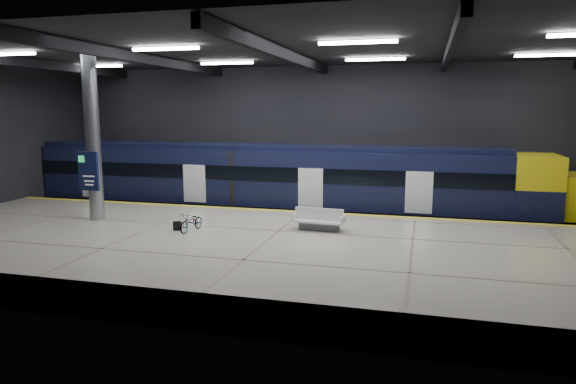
% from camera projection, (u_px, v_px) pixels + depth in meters
% --- Properties ---
extents(ground, '(30.00, 30.00, 0.00)m').
position_uv_depth(ground, '(286.00, 251.00, 20.80)').
color(ground, black).
rests_on(ground, ground).
extents(room_shell, '(30.10, 16.10, 8.05)m').
position_uv_depth(room_shell, '(286.00, 109.00, 19.89)').
color(room_shell, black).
rests_on(room_shell, ground).
extents(platform, '(30.00, 11.00, 1.10)m').
position_uv_depth(platform, '(268.00, 255.00, 18.33)').
color(platform, beige).
rests_on(platform, ground).
extents(safety_strip, '(30.00, 0.40, 0.01)m').
position_uv_depth(safety_strip, '(302.00, 212.00, 23.24)').
color(safety_strip, yellow).
rests_on(safety_strip, platform).
extents(rails, '(30.00, 1.52, 0.16)m').
position_uv_depth(rails, '(314.00, 221.00, 26.03)').
color(rails, gray).
rests_on(rails, ground).
extents(train, '(29.40, 2.84, 3.79)m').
position_uv_depth(train, '(293.00, 182.00, 25.99)').
color(train, black).
rests_on(train, ground).
extents(bench, '(2.00, 0.92, 0.86)m').
position_uv_depth(bench, '(319.00, 222.00, 19.70)').
color(bench, '#595B60').
rests_on(bench, platform).
extents(bicycle, '(0.70, 1.46, 0.74)m').
position_uv_depth(bicycle, '(192.00, 222.00, 19.52)').
color(bicycle, '#99999E').
rests_on(bicycle, platform).
extents(pannier_bag, '(0.34, 0.25, 0.35)m').
position_uv_depth(pannier_bag, '(177.00, 226.00, 19.70)').
color(pannier_bag, black).
rests_on(pannier_bag, platform).
extents(info_column, '(0.90, 0.78, 6.90)m').
position_uv_depth(info_column, '(92.00, 140.00, 21.15)').
color(info_column, '#9EA0A5').
rests_on(info_column, platform).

